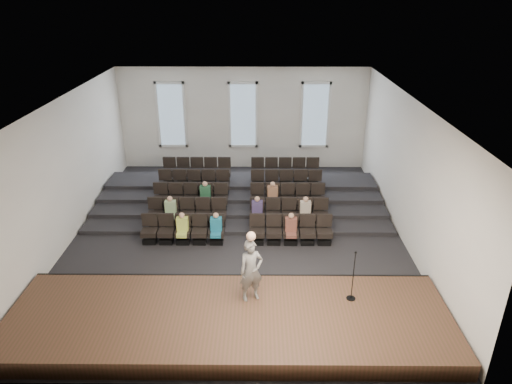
{
  "coord_description": "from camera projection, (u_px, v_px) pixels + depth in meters",
  "views": [
    {
      "loc": [
        0.8,
        -14.79,
        8.43
      ],
      "look_at": [
        0.68,
        0.5,
        1.51
      ],
      "focal_mm": 32.0,
      "sensor_mm": 36.0,
      "label": 1
    }
  ],
  "objects": [
    {
      "name": "wall_back",
      "position": [
        243.0,
        119.0,
        22.32
      ],
      "size": [
        12.0,
        0.04,
        5.0
      ],
      "primitive_type": "cube",
      "color": "white",
      "rests_on": "ground"
    },
    {
      "name": "stage",
      "position": [
        229.0,
        321.0,
        12.21
      ],
      "size": [
        11.8,
        3.6,
        0.5
      ],
      "primitive_type": "cube",
      "color": "#4D2E21",
      "rests_on": "ground"
    },
    {
      "name": "risers",
      "position": [
        241.0,
        194.0,
        19.77
      ],
      "size": [
        11.8,
        4.8,
        0.6
      ],
      "color": "black",
      "rests_on": "ground"
    },
    {
      "name": "wall_front",
      "position": [
        221.0,
        297.0,
        9.53
      ],
      "size": [
        12.0,
        0.04,
        5.0
      ],
      "primitive_type": "cube",
      "color": "white",
      "rests_on": "ground"
    },
    {
      "name": "windows",
      "position": [
        243.0,
        115.0,
        22.18
      ],
      "size": [
        8.44,
        0.1,
        3.24
      ],
      "color": "white",
      "rests_on": "wall_back"
    },
    {
      "name": "seating_rows",
      "position": [
        239.0,
        200.0,
        18.08
      ],
      "size": [
        6.8,
        4.7,
        1.67
      ],
      "color": "black",
      "rests_on": "ground"
    },
    {
      "name": "wall_left",
      "position": [
        65.0,
        172.0,
        15.97
      ],
      "size": [
        0.04,
        14.0,
        5.0
      ],
      "primitive_type": "cube",
      "color": "white",
      "rests_on": "ground"
    },
    {
      "name": "audience",
      "position": [
        238.0,
        211.0,
        16.92
      ],
      "size": [
        5.45,
        2.64,
        1.1
      ],
      "color": "#C0D254",
      "rests_on": "seating_rows"
    },
    {
      "name": "stage_lip",
      "position": [
        233.0,
        282.0,
        13.82
      ],
      "size": [
        11.8,
        0.06,
        0.52
      ],
      "primitive_type": "cube",
      "color": "black",
      "rests_on": "ground"
    },
    {
      "name": "ground",
      "position": [
        238.0,
        234.0,
        16.96
      ],
      "size": [
        14.0,
        14.0,
        0.0
      ],
      "primitive_type": "plane",
      "color": "black",
      "rests_on": "ground"
    },
    {
      "name": "wall_right",
      "position": [
        409.0,
        173.0,
        15.89
      ],
      "size": [
        0.04,
        14.0,
        5.0
      ],
      "primitive_type": "cube",
      "color": "white",
      "rests_on": "ground"
    },
    {
      "name": "speaker",
      "position": [
        251.0,
        271.0,
        12.33
      ],
      "size": [
        0.78,
        0.65,
        1.82
      ],
      "primitive_type": "imported",
      "rotation": [
        0.0,
        0.0,
        0.38
      ],
      "color": "slate",
      "rests_on": "stage"
    },
    {
      "name": "ceiling",
      "position": [
        235.0,
        101.0,
        14.89
      ],
      "size": [
        12.0,
        14.0,
        0.02
      ],
      "primitive_type": "cube",
      "color": "white",
      "rests_on": "ground"
    },
    {
      "name": "mic_stand",
      "position": [
        352.0,
        285.0,
        12.5
      ],
      "size": [
        0.26,
        0.26,
        1.53
      ],
      "color": "black",
      "rests_on": "stage"
    }
  ]
}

